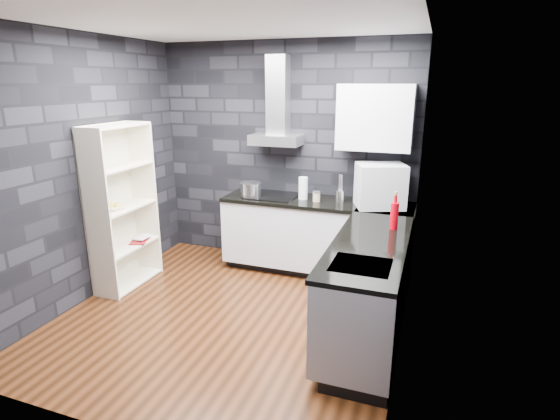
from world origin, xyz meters
The scene contains 28 objects.
ground centered at (0.00, 0.00, 0.00)m, with size 3.20×3.20×0.00m, color #44210E.
ceiling centered at (0.00, 0.00, 2.70)m, with size 3.20×3.20×0.00m, color white.
wall_back centered at (0.00, 1.62, 1.35)m, with size 3.20×0.05×2.70m, color black.
wall_front centered at (0.00, -1.62, 1.35)m, with size 3.20×0.05×2.70m, color black.
wall_left centered at (-1.62, 0.00, 1.35)m, with size 0.05×3.20×2.70m, color black.
wall_right centered at (1.62, 0.00, 1.35)m, with size 0.05×3.20×2.70m, color black.
toekick_back centered at (0.50, 1.34, 0.05)m, with size 2.18×0.50×0.10m, color black.
toekick_right centered at (1.34, 0.10, 0.05)m, with size 0.50×1.78×0.10m, color black.
counter_back_cab centered at (0.50, 1.30, 0.48)m, with size 2.20×0.60×0.76m, color silver.
counter_right_cab centered at (1.30, 0.10, 0.48)m, with size 0.60×1.80×0.76m, color silver.
counter_back_top centered at (0.50, 1.29, 0.88)m, with size 2.20×0.62×0.04m, color black.
counter_right_top centered at (1.29, 0.10, 0.88)m, with size 0.62×1.80×0.04m, color black.
counter_corner_top centered at (1.30, 1.30, 0.88)m, with size 0.62×0.62×0.04m, color black.
hood_body centered at (-0.05, 1.43, 1.56)m, with size 0.60×0.34×0.12m, color #B9B9BE.
hood_chimney centered at (-0.05, 1.50, 2.07)m, with size 0.24×0.20×0.90m, color #B9B9BE.
upper_cabinet centered at (1.10, 1.43, 1.85)m, with size 0.80×0.35×0.70m, color silver.
cooktop centered at (-0.05, 1.30, 0.91)m, with size 0.58×0.50×0.01m, color black.
sink_rim centered at (1.30, -0.40, 0.89)m, with size 0.44×0.40×0.01m, color #B9B9BE.
pot centered at (-0.28, 1.19, 0.98)m, with size 0.24×0.24×0.14m, color silver.
glass_vase centered at (0.33, 1.30, 1.03)m, with size 0.11×0.11×0.26m, color white.
storage_jar centered at (0.51, 1.25, 0.95)m, with size 0.08×0.08×0.10m, color tan.
utensil_crock centered at (0.77, 1.32, 0.96)m, with size 0.10×0.10×0.13m, color silver.
appliance_garage centered at (1.22, 1.26, 1.12)m, with size 0.50×0.39×0.50m, color silver.
red_bottle centered at (1.44, 0.54, 1.03)m, with size 0.07×0.07×0.25m, color #AF000B.
bookshelf centered at (-1.42, 0.28, 0.90)m, with size 0.34×0.80×1.80m, color #EEE4C7.
fruit_bowl centered at (-1.42, 0.17, 0.94)m, with size 0.22×0.22×0.06m, color white.
book_red centered at (-1.44, 0.39, 0.57)m, with size 0.17×0.02×0.24m, color maroon.
book_second centered at (-1.42, 0.48, 0.59)m, with size 0.15×0.02×0.21m, color #B2B2B2.
Camera 1 is at (1.74, -3.45, 2.21)m, focal length 28.00 mm.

